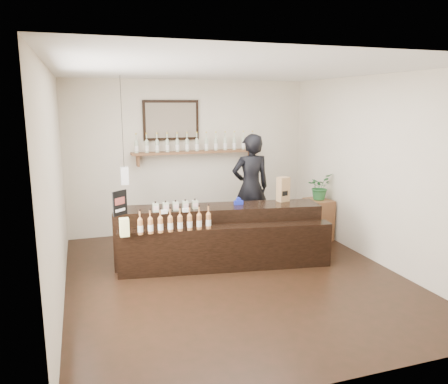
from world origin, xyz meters
TOP-DOWN VIEW (x-y plane):
  - ground at (0.00, 0.00)m, footprint 5.00×5.00m
  - room_shell at (0.00, 0.00)m, footprint 5.00×5.00m
  - back_wall_decor at (-0.14, 2.37)m, footprint 2.66×0.96m
  - counter at (-0.03, 0.59)m, footprint 3.13×1.29m
  - promo_sign at (-1.47, 0.61)m, footprint 0.21×0.17m
  - paper_bag at (1.05, 0.69)m, footprint 0.20×0.17m
  - tape_dispenser at (0.30, 0.69)m, footprint 0.14×0.06m
  - side_cabinet at (2.00, 1.19)m, footprint 0.42×0.53m
  - potted_plant at (2.00, 1.19)m, footprint 0.54×0.52m
  - shopkeeper at (0.85, 1.55)m, footprint 0.78×0.51m

SIDE VIEW (x-z plane):
  - ground at x=0.00m, z-range 0.00..0.00m
  - side_cabinet at x=2.00m, z-range 0.00..0.72m
  - counter at x=-0.03m, z-range -0.10..0.91m
  - tape_dispenser at x=0.30m, z-range 0.85..0.96m
  - potted_plant at x=2.00m, z-range 0.72..1.17m
  - promo_sign at x=-1.47m, z-range 0.86..1.21m
  - paper_bag at x=1.05m, z-range 0.86..1.25m
  - shopkeeper at x=0.85m, z-range 0.00..2.12m
  - room_shell at x=0.00m, z-range -0.80..4.20m
  - back_wall_decor at x=-0.14m, z-range 0.91..2.60m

